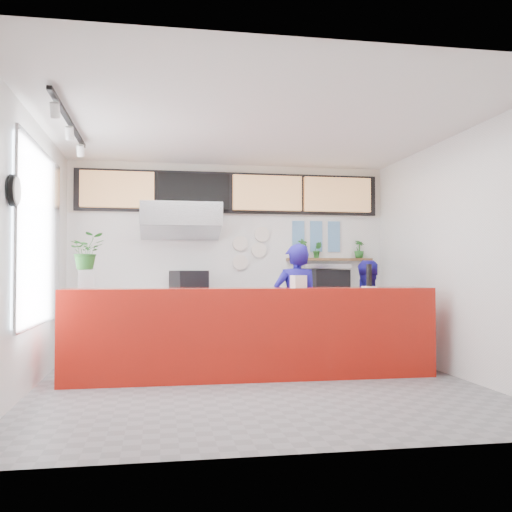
# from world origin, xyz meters

# --- Properties ---
(floor) EXTENTS (5.00, 5.00, 0.00)m
(floor) POSITION_xyz_m (0.00, 0.00, 0.00)
(floor) COLOR slate
(floor) RESTS_ON ground
(ceiling) EXTENTS (5.00, 5.00, 0.00)m
(ceiling) POSITION_xyz_m (0.00, 0.00, 3.00)
(ceiling) COLOR silver
(wall_back) EXTENTS (5.00, 0.00, 5.00)m
(wall_back) POSITION_xyz_m (0.00, 2.50, 1.50)
(wall_back) COLOR white
(wall_back) RESTS_ON ground
(wall_left) EXTENTS (0.00, 5.00, 5.00)m
(wall_left) POSITION_xyz_m (-2.50, 0.00, 1.50)
(wall_left) COLOR white
(wall_left) RESTS_ON ground
(wall_right) EXTENTS (0.00, 5.00, 5.00)m
(wall_right) POSITION_xyz_m (2.50, 0.00, 1.50)
(wall_right) COLOR white
(wall_right) RESTS_ON ground
(service_counter) EXTENTS (4.50, 0.60, 1.10)m
(service_counter) POSITION_xyz_m (0.00, 0.40, 0.55)
(service_counter) COLOR #A6150B
(service_counter) RESTS_ON ground
(cream_band) EXTENTS (5.00, 0.02, 0.80)m
(cream_band) POSITION_xyz_m (0.00, 2.49, 2.60)
(cream_band) COLOR beige
(cream_band) RESTS_ON wall_back
(prep_bench) EXTENTS (1.80, 0.60, 0.90)m
(prep_bench) POSITION_xyz_m (-0.80, 2.20, 0.45)
(prep_bench) COLOR #B2B5BA
(prep_bench) RESTS_ON ground
(panini_oven) EXTENTS (0.59, 0.59, 0.42)m
(panini_oven) POSITION_xyz_m (-0.67, 2.20, 1.11)
(panini_oven) COLOR black
(panini_oven) RESTS_ON prep_bench
(extraction_hood) EXTENTS (1.20, 0.70, 0.35)m
(extraction_hood) POSITION_xyz_m (-0.80, 2.15, 2.15)
(extraction_hood) COLOR #B2B5BA
(extraction_hood) RESTS_ON ceiling
(hood_lip) EXTENTS (1.20, 0.69, 0.31)m
(hood_lip) POSITION_xyz_m (-0.80, 2.15, 1.95)
(hood_lip) COLOR #B2B5BA
(hood_lip) RESTS_ON ceiling
(right_bench) EXTENTS (1.80, 0.60, 0.90)m
(right_bench) POSITION_xyz_m (1.50, 2.20, 0.45)
(right_bench) COLOR #B2B5BA
(right_bench) RESTS_ON ground
(espresso_machine) EXTENTS (0.80, 0.69, 0.43)m
(espresso_machine) POSITION_xyz_m (1.45, 2.20, 1.12)
(espresso_machine) COLOR black
(espresso_machine) RESTS_ON right_bench
(espresso_tray) EXTENTS (0.74, 0.52, 0.07)m
(espresso_tray) POSITION_xyz_m (1.45, 2.20, 1.38)
(espresso_tray) COLOR #ACAEB4
(espresso_tray) RESTS_ON espresso_machine
(herb_shelf) EXTENTS (1.40, 0.18, 0.04)m
(herb_shelf) POSITION_xyz_m (1.60, 2.40, 1.50)
(herb_shelf) COLOR brown
(herb_shelf) RESTS_ON wall_back
(menu_board_far_left) EXTENTS (1.10, 0.10, 0.55)m
(menu_board_far_left) POSITION_xyz_m (-1.75, 2.38, 2.55)
(menu_board_far_left) COLOR tan
(menu_board_far_left) RESTS_ON wall_back
(menu_board_mid_left) EXTENTS (1.10, 0.10, 0.55)m
(menu_board_mid_left) POSITION_xyz_m (-0.59, 2.38, 2.55)
(menu_board_mid_left) COLOR black
(menu_board_mid_left) RESTS_ON wall_back
(menu_board_mid_right) EXTENTS (1.10, 0.10, 0.55)m
(menu_board_mid_right) POSITION_xyz_m (0.57, 2.38, 2.55)
(menu_board_mid_right) COLOR tan
(menu_board_mid_right) RESTS_ON wall_back
(menu_board_far_right) EXTENTS (1.10, 0.10, 0.55)m
(menu_board_far_right) POSITION_xyz_m (1.73, 2.38, 2.55)
(menu_board_far_right) COLOR tan
(menu_board_far_right) RESTS_ON wall_back
(soffit) EXTENTS (4.80, 0.04, 0.65)m
(soffit) POSITION_xyz_m (0.00, 2.46, 2.55)
(soffit) COLOR black
(soffit) RESTS_ON wall_back
(window_pane) EXTENTS (0.04, 2.20, 1.90)m
(window_pane) POSITION_xyz_m (-2.47, 0.30, 1.70)
(window_pane) COLOR silver
(window_pane) RESTS_ON wall_left
(window_frame) EXTENTS (0.03, 2.30, 2.00)m
(window_frame) POSITION_xyz_m (-2.45, 0.30, 1.70)
(window_frame) COLOR #B2B5BA
(window_frame) RESTS_ON wall_left
(wall_clock_rim) EXTENTS (0.05, 0.30, 0.30)m
(wall_clock_rim) POSITION_xyz_m (-2.46, -0.90, 2.05)
(wall_clock_rim) COLOR black
(wall_clock_rim) RESTS_ON wall_left
(wall_clock_face) EXTENTS (0.02, 0.26, 0.26)m
(wall_clock_face) POSITION_xyz_m (-2.43, -0.90, 2.05)
(wall_clock_face) COLOR white
(wall_clock_face) RESTS_ON wall_left
(track_rail) EXTENTS (0.05, 2.40, 0.04)m
(track_rail) POSITION_xyz_m (-2.10, 0.00, 2.94)
(track_rail) COLOR black
(track_rail) RESTS_ON ceiling
(dec_plate_a) EXTENTS (0.24, 0.03, 0.24)m
(dec_plate_a) POSITION_xyz_m (0.15, 2.47, 1.75)
(dec_plate_a) COLOR silver
(dec_plate_a) RESTS_ON wall_back
(dec_plate_b) EXTENTS (0.24, 0.03, 0.24)m
(dec_plate_b) POSITION_xyz_m (0.45, 2.47, 1.65)
(dec_plate_b) COLOR silver
(dec_plate_b) RESTS_ON wall_back
(dec_plate_c) EXTENTS (0.24, 0.03, 0.24)m
(dec_plate_c) POSITION_xyz_m (0.15, 2.47, 1.45)
(dec_plate_c) COLOR silver
(dec_plate_c) RESTS_ON wall_back
(dec_plate_d) EXTENTS (0.24, 0.03, 0.24)m
(dec_plate_d) POSITION_xyz_m (0.50, 2.47, 1.90)
(dec_plate_d) COLOR silver
(dec_plate_d) RESTS_ON wall_back
(photo_frame_a) EXTENTS (0.20, 0.02, 0.25)m
(photo_frame_a) POSITION_xyz_m (1.10, 2.48, 2.00)
(photo_frame_a) COLOR #598CBF
(photo_frame_a) RESTS_ON wall_back
(photo_frame_b) EXTENTS (0.20, 0.02, 0.25)m
(photo_frame_b) POSITION_xyz_m (1.40, 2.48, 2.00)
(photo_frame_b) COLOR #598CBF
(photo_frame_b) RESTS_ON wall_back
(photo_frame_c) EXTENTS (0.20, 0.02, 0.25)m
(photo_frame_c) POSITION_xyz_m (1.70, 2.48, 2.00)
(photo_frame_c) COLOR #598CBF
(photo_frame_c) RESTS_ON wall_back
(photo_frame_d) EXTENTS (0.20, 0.02, 0.25)m
(photo_frame_d) POSITION_xyz_m (1.10, 2.48, 1.75)
(photo_frame_d) COLOR #598CBF
(photo_frame_d) RESTS_ON wall_back
(photo_frame_e) EXTENTS (0.20, 0.02, 0.25)m
(photo_frame_e) POSITION_xyz_m (1.40, 2.48, 1.75)
(photo_frame_e) COLOR #598CBF
(photo_frame_e) RESTS_ON wall_back
(photo_frame_f) EXTENTS (0.20, 0.02, 0.25)m
(photo_frame_f) POSITION_xyz_m (1.70, 2.48, 1.75)
(photo_frame_f) COLOR #598CBF
(photo_frame_f) RESTS_ON wall_back
(staff_center) EXTENTS (0.62, 0.41, 1.67)m
(staff_center) POSITION_xyz_m (0.70, 1.02, 0.84)
(staff_center) COLOR navy
(staff_center) RESTS_ON ground
(staff_right) EXTENTS (0.79, 0.67, 1.45)m
(staff_right) POSITION_xyz_m (1.62, 0.86, 0.73)
(staff_right) COLOR navy
(staff_right) RESTS_ON ground
(herb_a) EXTENTS (0.19, 0.15, 0.32)m
(herb_a) POSITION_xyz_m (1.16, 2.40, 1.68)
(herb_a) COLOR #236222
(herb_a) RESTS_ON herb_shelf
(herb_b) EXTENTS (0.17, 0.15, 0.26)m
(herb_b) POSITION_xyz_m (1.40, 2.40, 1.65)
(herb_b) COLOR #236222
(herb_b) RESTS_ON herb_shelf
(herb_d) EXTENTS (0.20, 0.18, 0.29)m
(herb_d) POSITION_xyz_m (2.10, 2.40, 1.67)
(herb_d) COLOR #236222
(herb_d) RESTS_ON herb_shelf
(glass_vase) EXTENTS (0.24, 0.24, 0.24)m
(glass_vase) POSITION_xyz_m (-1.95, 0.34, 1.22)
(glass_vase) COLOR silver
(glass_vase) RESTS_ON service_counter
(basil_vase) EXTENTS (0.46, 0.43, 0.43)m
(basil_vase) POSITION_xyz_m (-1.95, 0.34, 1.53)
(basil_vase) COLOR #236222
(basil_vase) RESTS_ON glass_vase
(napkin_holder) EXTENTS (0.21, 0.17, 0.16)m
(napkin_holder) POSITION_xyz_m (0.56, 0.32, 1.18)
(napkin_holder) COLOR silver
(napkin_holder) RESTS_ON service_counter
(white_plate) EXTENTS (0.24, 0.24, 0.01)m
(white_plate) POSITION_xyz_m (1.50, 0.39, 1.11)
(white_plate) COLOR silver
(white_plate) RESTS_ON service_counter
(pepper_mill) EXTENTS (0.09, 0.09, 0.28)m
(pepper_mill) POSITION_xyz_m (1.50, 0.39, 1.26)
(pepper_mill) COLOR black
(pepper_mill) RESTS_ON white_plate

